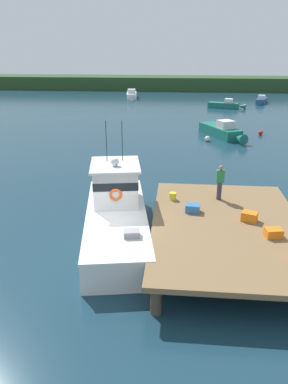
{
  "coord_description": "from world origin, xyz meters",
  "views": [
    {
      "loc": [
        2.71,
        -13.53,
        7.78
      ],
      "look_at": [
        1.2,
        2.65,
        1.4
      ],
      "focal_mm": 34.68,
      "sensor_mm": 36.0,
      "label": 1
    }
  ],
  "objects_px": {
    "crate_stack_near_edge": "(273,233)",
    "moored_boat_outer_mooring": "(222,131)",
    "main_fishing_boat": "(116,211)",
    "bait_bucket": "(173,196)",
    "deckhand_by_the_boat": "(220,182)",
    "moored_boat_off_the_point": "(132,95)",
    "crate_stack_mid_dock": "(193,208)",
    "mooring_buoy_outer": "(261,133)",
    "crate_single_by_cleat": "(249,217)",
    "mooring_buoy_channel_marker": "(207,139)",
    "moored_boat_near_channel": "(261,100)",
    "moored_boat_far_right": "(226,105)"
  },
  "relations": [
    {
      "from": "crate_stack_near_edge",
      "to": "moored_boat_outer_mooring",
      "type": "distance_m",
      "value": 21.75
    },
    {
      "from": "main_fishing_boat",
      "to": "bait_bucket",
      "type": "relative_size",
      "value": 29.31
    },
    {
      "from": "deckhand_by_the_boat",
      "to": "moored_boat_off_the_point",
      "type": "xyz_separation_m",
      "value": [
        -9.65,
        44.6,
        -1.53
      ]
    },
    {
      "from": "crate_stack_near_edge",
      "to": "deckhand_by_the_boat",
      "type": "xyz_separation_m",
      "value": [
        -1.67,
        3.51,
        0.69
      ]
    },
    {
      "from": "crate_stack_mid_dock",
      "to": "moored_boat_outer_mooring",
      "type": "height_order",
      "value": "moored_boat_outer_mooring"
    },
    {
      "from": "deckhand_by_the_boat",
      "to": "moored_boat_outer_mooring",
      "type": "height_order",
      "value": "deckhand_by_the_boat"
    },
    {
      "from": "mooring_buoy_outer",
      "to": "crate_single_by_cleat",
      "type": "bearing_deg",
      "value": -102.46
    },
    {
      "from": "mooring_buoy_channel_marker",
      "to": "crate_stack_mid_dock",
      "type": "bearing_deg",
      "value": -95.91
    },
    {
      "from": "mooring_buoy_channel_marker",
      "to": "bait_bucket",
      "type": "bearing_deg",
      "value": -99.33
    },
    {
      "from": "moored_boat_near_channel",
      "to": "mooring_buoy_outer",
      "type": "height_order",
      "value": "moored_boat_near_channel"
    },
    {
      "from": "deckhand_by_the_boat",
      "to": "moored_boat_near_channel",
      "type": "relative_size",
      "value": 0.34
    },
    {
      "from": "moored_boat_far_right",
      "to": "moored_boat_off_the_point",
      "type": "bearing_deg",
      "value": 147.76
    },
    {
      "from": "moored_boat_outer_mooring",
      "to": "mooring_buoy_channel_marker",
      "type": "bearing_deg",
      "value": -128.36
    },
    {
      "from": "main_fishing_boat",
      "to": "crate_stack_near_edge",
      "type": "bearing_deg",
      "value": -18.97
    },
    {
      "from": "bait_bucket",
      "to": "mooring_buoy_outer",
      "type": "relative_size",
      "value": 0.79
    },
    {
      "from": "crate_stack_near_edge",
      "to": "mooring_buoy_outer",
      "type": "xyz_separation_m",
      "value": [
        4.12,
        22.93,
        -1.15
      ]
    },
    {
      "from": "mooring_buoy_outer",
      "to": "main_fishing_boat",
      "type": "bearing_deg",
      "value": -116.51
    },
    {
      "from": "crate_single_by_cleat",
      "to": "crate_stack_near_edge",
      "type": "xyz_separation_m",
      "value": [
        0.66,
        -1.31,
        -0.02
      ]
    },
    {
      "from": "moored_boat_near_channel",
      "to": "moored_boat_outer_mooring",
      "type": "height_order",
      "value": "moored_boat_outer_mooring"
    },
    {
      "from": "crate_stack_near_edge",
      "to": "moored_boat_near_channel",
      "type": "distance_m",
      "value": 45.41
    },
    {
      "from": "crate_stack_near_edge",
      "to": "moored_boat_outer_mooring",
      "type": "xyz_separation_m",
      "value": [
        0.41,
        21.73,
        -0.82
      ]
    },
    {
      "from": "deckhand_by_the_boat",
      "to": "moored_boat_outer_mooring",
      "type": "xyz_separation_m",
      "value": [
        2.08,
        18.22,
        -1.51
      ]
    },
    {
      "from": "crate_single_by_cleat",
      "to": "crate_stack_mid_dock",
      "type": "height_order",
      "value": "crate_single_by_cleat"
    },
    {
      "from": "bait_bucket",
      "to": "moored_boat_outer_mooring",
      "type": "xyz_separation_m",
      "value": [
        4.2,
        18.46,
        -0.82
      ]
    },
    {
      "from": "moored_boat_far_right",
      "to": "crate_single_by_cleat",
      "type": "bearing_deg",
      "value": -95.0
    },
    {
      "from": "crate_stack_mid_dock",
      "to": "crate_stack_near_edge",
      "type": "xyz_separation_m",
      "value": [
        2.91,
        -1.98,
        -0.0
      ]
    },
    {
      "from": "crate_stack_mid_dock",
      "to": "deckhand_by_the_boat",
      "type": "relative_size",
      "value": 0.37
    },
    {
      "from": "moored_boat_outer_mooring",
      "to": "mooring_buoy_outer",
      "type": "distance_m",
      "value": 3.91
    },
    {
      "from": "crate_stack_mid_dock",
      "to": "mooring_buoy_outer",
      "type": "distance_m",
      "value": 22.12
    },
    {
      "from": "bait_bucket",
      "to": "moored_boat_outer_mooring",
      "type": "bearing_deg",
      "value": 77.19
    },
    {
      "from": "moored_boat_outer_mooring",
      "to": "crate_stack_mid_dock",
      "type": "bearing_deg",
      "value": -99.54
    },
    {
      "from": "crate_single_by_cleat",
      "to": "moored_boat_near_channel",
      "type": "bearing_deg",
      "value": 78.13
    },
    {
      "from": "crate_single_by_cleat",
      "to": "deckhand_by_the_boat",
      "type": "distance_m",
      "value": 2.51
    },
    {
      "from": "deckhand_by_the_boat",
      "to": "moored_boat_far_right",
      "type": "bearing_deg",
      "value": 83.09
    },
    {
      "from": "main_fishing_boat",
      "to": "mooring_buoy_outer",
      "type": "height_order",
      "value": "main_fishing_boat"
    },
    {
      "from": "moored_boat_near_channel",
      "to": "mooring_buoy_outer",
      "type": "xyz_separation_m",
      "value": [
        -4.32,
        -21.69,
        -0.2
      ]
    },
    {
      "from": "bait_bucket",
      "to": "mooring_buoy_outer",
      "type": "distance_m",
      "value": 21.22
    },
    {
      "from": "moored_boat_near_channel",
      "to": "mooring_buoy_channel_marker",
      "type": "distance_m",
      "value": 26.51
    },
    {
      "from": "crate_stack_near_edge",
      "to": "mooring_buoy_outer",
      "type": "bearing_deg",
      "value": 79.81
    },
    {
      "from": "crate_stack_mid_dock",
      "to": "moored_boat_near_channel",
      "type": "height_order",
      "value": "crate_stack_mid_dock"
    },
    {
      "from": "crate_single_by_cleat",
      "to": "deckhand_by_the_boat",
      "type": "height_order",
      "value": "deckhand_by_the_boat"
    },
    {
      "from": "deckhand_by_the_boat",
      "to": "moored_boat_near_channel",
      "type": "xyz_separation_m",
      "value": [
        10.11,
        41.1,
        -1.65
      ]
    },
    {
      "from": "main_fishing_boat",
      "to": "moored_boat_far_right",
      "type": "height_order",
      "value": "main_fishing_boat"
    },
    {
      "from": "main_fishing_boat",
      "to": "crate_stack_mid_dock",
      "type": "relative_size",
      "value": 16.61
    },
    {
      "from": "crate_stack_near_edge",
      "to": "moored_boat_far_right",
      "type": "relative_size",
      "value": 0.12
    },
    {
      "from": "bait_bucket",
      "to": "moored_boat_near_channel",
      "type": "xyz_separation_m",
      "value": [
        12.23,
        41.35,
        -0.96
      ]
    },
    {
      "from": "deckhand_by_the_boat",
      "to": "moored_boat_near_channel",
      "type": "distance_m",
      "value": 42.36
    },
    {
      "from": "main_fishing_boat",
      "to": "moored_boat_far_right",
      "type": "bearing_deg",
      "value": 76.51
    },
    {
      "from": "bait_bucket",
      "to": "moored_boat_far_right",
      "type": "height_order",
      "value": "bait_bucket"
    },
    {
      "from": "crate_stack_near_edge",
      "to": "moored_boat_far_right",
      "type": "bearing_deg",
      "value": 86.12
    }
  ]
}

